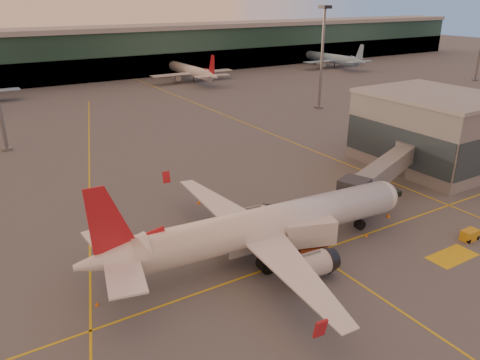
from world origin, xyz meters
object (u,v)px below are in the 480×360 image
main_airplane (262,227)px  gpu_cart (470,235)px  catering_truck (309,236)px  pushback_tug (374,206)px

main_airplane → gpu_cart: bearing=-17.9°
catering_truck → gpu_cart: size_ratio=2.76×
catering_truck → gpu_cart: catering_truck is taller
catering_truck → pushback_tug: size_ratio=1.75×
catering_truck → pushback_tug: catering_truck is taller
catering_truck → pushback_tug: (15.49, 4.51, -1.89)m
catering_truck → gpu_cart: 20.59m
pushback_tug → main_airplane: bearing=-155.6°
main_airplane → catering_truck: (4.82, -2.40, -1.32)m
main_airplane → pushback_tug: (20.32, 2.11, -3.21)m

